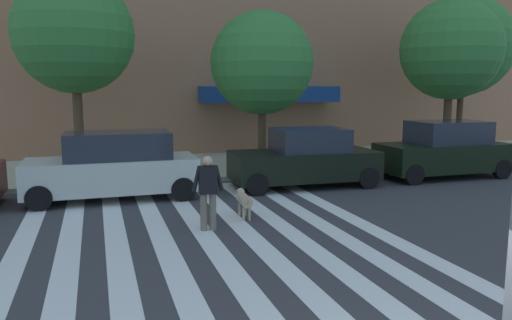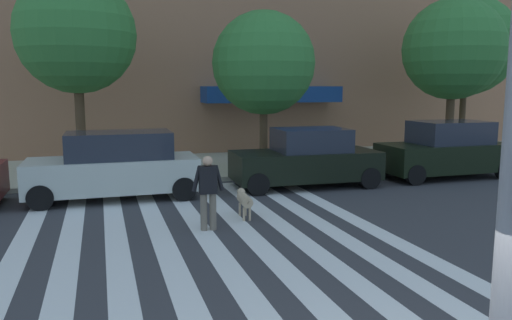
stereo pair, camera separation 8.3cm
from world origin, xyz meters
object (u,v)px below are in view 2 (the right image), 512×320
at_px(parked_car_behind_first, 115,166).
at_px(parked_car_fourth_in_line, 446,150).
at_px(parked_car_third_in_line, 307,159).
at_px(street_tree_furthest, 466,46).
at_px(street_tree_nearest, 76,34).
at_px(street_tree_middle, 264,63).
at_px(dog_on_leash, 244,199).
at_px(pedestrian_dog_walker, 208,189).
at_px(street_tree_further, 454,49).
at_px(pedestrian_bystander, 440,138).

xyz_separation_m(parked_car_behind_first, parked_car_fourth_in_line, (10.91, 0.00, 0.01)).
height_order(parked_car_third_in_line, parked_car_fourth_in_line, parked_car_fourth_in_line).
bearing_deg(parked_car_third_in_line, street_tree_furthest, 22.05).
bearing_deg(street_tree_furthest, street_tree_nearest, -179.39).
bearing_deg(street_tree_furthest, street_tree_middle, -173.26).
height_order(parked_car_behind_first, dog_on_leash, parked_car_behind_first).
bearing_deg(pedestrian_dog_walker, parked_car_behind_first, 115.48).
relative_size(parked_car_third_in_line, parked_car_fourth_in_line, 1.03).
height_order(street_tree_nearest, dog_on_leash, street_tree_nearest).
distance_m(parked_car_fourth_in_line, street_tree_nearest, 12.92).
relative_size(parked_car_behind_first, street_tree_further, 0.72).
distance_m(parked_car_behind_first, dog_on_leash, 4.20).
xyz_separation_m(parked_car_fourth_in_line, street_tree_furthest, (3.50, 3.51, 3.83)).
relative_size(street_tree_middle, pedestrian_bystander, 3.37).
distance_m(street_tree_middle, pedestrian_dog_walker, 7.64).
height_order(parked_car_third_in_line, dog_on_leash, parked_car_third_in_line).
distance_m(parked_car_fourth_in_line, dog_on_leash, 8.63).
height_order(street_tree_middle, dog_on_leash, street_tree_middle).
height_order(parked_car_fourth_in_line, pedestrian_bystander, parked_car_fourth_in_line).
distance_m(parked_car_behind_first, pedestrian_bystander, 12.73).
bearing_deg(dog_on_leash, street_tree_middle, 67.33).
xyz_separation_m(parked_car_fourth_in_line, street_tree_further, (2.10, 2.54, 3.60)).
bearing_deg(pedestrian_dog_walker, street_tree_further, 29.57).
distance_m(parked_car_third_in_line, dog_on_leash, 4.22).
bearing_deg(parked_car_behind_first, street_tree_middle, 25.17).
xyz_separation_m(street_tree_nearest, dog_on_leash, (3.82, -6.39, -4.33)).
xyz_separation_m(parked_car_third_in_line, pedestrian_dog_walker, (-3.93, -3.81, 0.06)).
bearing_deg(pedestrian_bystander, parked_car_third_in_line, -160.49).
relative_size(parked_car_behind_first, parked_car_fourth_in_line, 1.04).
distance_m(street_tree_nearest, street_tree_further, 14.00).
bearing_deg(street_tree_furthest, parked_car_fourth_in_line, -134.93).
xyz_separation_m(street_tree_middle, pedestrian_bystander, (7.38, -0.02, -2.81)).
relative_size(street_tree_further, street_tree_furthest, 0.95).
relative_size(pedestrian_dog_walker, pedestrian_bystander, 1.00).
xyz_separation_m(street_tree_nearest, pedestrian_bystander, (13.47, -0.95, -3.70)).
bearing_deg(street_tree_further, parked_car_third_in_line, -160.70).
relative_size(parked_car_behind_first, street_tree_furthest, 0.69).
height_order(street_tree_nearest, street_tree_furthest, street_tree_furthest).
bearing_deg(street_tree_further, street_tree_furthest, 34.61).
xyz_separation_m(parked_car_third_in_line, street_tree_further, (7.27, 2.54, 3.67)).
xyz_separation_m(parked_car_third_in_line, dog_on_leash, (-2.90, -3.04, -0.42)).
relative_size(parked_car_fourth_in_line, pedestrian_bystander, 2.71).
height_order(parked_car_behind_first, pedestrian_bystander, parked_car_behind_first).
relative_size(street_tree_nearest, street_tree_further, 1.03).
bearing_deg(street_tree_further, street_tree_nearest, 176.73).
height_order(street_tree_furthest, pedestrian_dog_walker, street_tree_furthest).
bearing_deg(street_tree_middle, parked_car_behind_first, -154.83).
bearing_deg(street_tree_middle, street_tree_further, 0.98).
xyz_separation_m(parked_car_behind_first, street_tree_nearest, (-0.97, 3.34, 3.85)).
distance_m(parked_car_behind_first, parked_car_third_in_line, 5.74).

